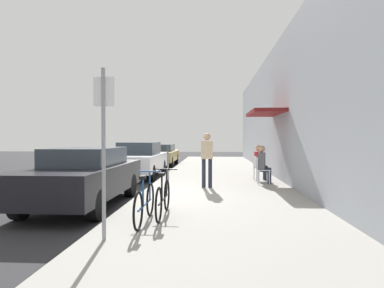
{
  "coord_description": "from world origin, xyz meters",
  "views": [
    {
      "loc": [
        2.04,
        -8.82,
        1.67
      ],
      "look_at": [
        1.02,
        7.04,
        1.37
      ],
      "focal_mm": 30.38,
      "sensor_mm": 36.0,
      "label": 1
    }
  ],
  "objects_px": {
    "seated_patron_1": "(260,161)",
    "cafe_chair_1": "(258,166)",
    "cafe_chair_0": "(262,169)",
    "seated_patron_0": "(264,163)",
    "bicycle_0": "(163,198)",
    "parked_car_1": "(139,159)",
    "street_sign": "(104,140)",
    "parked_car_0": "(85,176)",
    "pedestrian_standing": "(207,156)",
    "parked_car_2": "(161,154)",
    "parking_meter": "(168,160)",
    "bicycle_1": "(145,203)"
  },
  "relations": [
    {
      "from": "cafe_chair_0",
      "to": "seated_patron_0",
      "type": "xyz_separation_m",
      "value": [
        0.06,
        -0.01,
        0.19
      ]
    },
    {
      "from": "bicycle_1",
      "to": "cafe_chair_0",
      "type": "distance_m",
      "value": 6.08
    },
    {
      "from": "parked_car_1",
      "to": "cafe_chair_0",
      "type": "bearing_deg",
      "value": -27.47
    },
    {
      "from": "seated_patron_1",
      "to": "cafe_chair_1",
      "type": "bearing_deg",
      "value": -172.74
    },
    {
      "from": "street_sign",
      "to": "bicycle_0",
      "type": "relative_size",
      "value": 1.52
    },
    {
      "from": "seated_patron_1",
      "to": "pedestrian_standing",
      "type": "bearing_deg",
      "value": -135.14
    },
    {
      "from": "parking_meter",
      "to": "seated_patron_0",
      "type": "bearing_deg",
      "value": -4.39
    },
    {
      "from": "cafe_chair_0",
      "to": "parked_car_0",
      "type": "bearing_deg",
      "value": -144.58
    },
    {
      "from": "parked_car_2",
      "to": "seated_patron_0",
      "type": "distance_m",
      "value": 9.5
    },
    {
      "from": "parked_car_1",
      "to": "cafe_chair_1",
      "type": "distance_m",
      "value": 5.09
    },
    {
      "from": "parked_car_0",
      "to": "parked_car_1",
      "type": "bearing_deg",
      "value": 90.0
    },
    {
      "from": "parked_car_1",
      "to": "pedestrian_standing",
      "type": "bearing_deg",
      "value": -50.33
    },
    {
      "from": "parked_car_0",
      "to": "seated_patron_1",
      "type": "bearing_deg",
      "value": 41.11
    },
    {
      "from": "bicycle_1",
      "to": "seated_patron_1",
      "type": "height_order",
      "value": "seated_patron_1"
    },
    {
      "from": "parked_car_0",
      "to": "cafe_chair_0",
      "type": "bearing_deg",
      "value": 35.42
    },
    {
      "from": "parked_car_1",
      "to": "parking_meter",
      "type": "xyz_separation_m",
      "value": [
        1.55,
        -2.26,
        0.13
      ]
    },
    {
      "from": "street_sign",
      "to": "bicycle_0",
      "type": "height_order",
      "value": "street_sign"
    },
    {
      "from": "parking_meter",
      "to": "seated_patron_1",
      "type": "height_order",
      "value": "parking_meter"
    },
    {
      "from": "street_sign",
      "to": "seated_patron_1",
      "type": "relative_size",
      "value": 2.02
    },
    {
      "from": "street_sign",
      "to": "bicycle_1",
      "type": "xyz_separation_m",
      "value": [
        0.4,
        1.05,
        -1.16
      ]
    },
    {
      "from": "parking_meter",
      "to": "street_sign",
      "type": "bearing_deg",
      "value": -90.43
    },
    {
      "from": "parked_car_1",
      "to": "bicycle_0",
      "type": "bearing_deg",
      "value": -73.56
    },
    {
      "from": "bicycle_0",
      "to": "seated_patron_1",
      "type": "height_order",
      "value": "seated_patron_1"
    },
    {
      "from": "pedestrian_standing",
      "to": "cafe_chair_0",
      "type": "bearing_deg",
      "value": 30.05
    },
    {
      "from": "parking_meter",
      "to": "bicycle_1",
      "type": "bearing_deg",
      "value": -86.39
    },
    {
      "from": "parked_car_1",
      "to": "parked_car_2",
      "type": "height_order",
      "value": "parked_car_1"
    },
    {
      "from": "bicycle_1",
      "to": "parked_car_0",
      "type": "bearing_deg",
      "value": 134.75
    },
    {
      "from": "pedestrian_standing",
      "to": "seated_patron_0",
      "type": "bearing_deg",
      "value": 28.96
    },
    {
      "from": "parked_car_2",
      "to": "bicycle_0",
      "type": "bearing_deg",
      "value": -80.55
    },
    {
      "from": "parked_car_0",
      "to": "street_sign",
      "type": "relative_size",
      "value": 1.69
    },
    {
      "from": "parked_car_0",
      "to": "parked_car_1",
      "type": "xyz_separation_m",
      "value": [
        0.0,
        5.92,
        0.02
      ]
    },
    {
      "from": "street_sign",
      "to": "seated_patron_1",
      "type": "distance_m",
      "value": 8.0
    },
    {
      "from": "street_sign",
      "to": "pedestrian_standing",
      "type": "height_order",
      "value": "street_sign"
    },
    {
      "from": "parked_car_0",
      "to": "street_sign",
      "type": "xyz_separation_m",
      "value": [
        1.5,
        -2.97,
        0.89
      ]
    },
    {
      "from": "parked_car_1",
      "to": "bicycle_0",
      "type": "relative_size",
      "value": 2.57
    },
    {
      "from": "seated_patron_0",
      "to": "pedestrian_standing",
      "type": "relative_size",
      "value": 0.76
    },
    {
      "from": "seated_patron_0",
      "to": "parked_car_1",
      "type": "bearing_deg",
      "value": 152.68
    },
    {
      "from": "parked_car_1",
      "to": "bicycle_1",
      "type": "relative_size",
      "value": 2.57
    },
    {
      "from": "bicycle_0",
      "to": "parking_meter",
      "type": "bearing_deg",
      "value": 96.86
    },
    {
      "from": "bicycle_1",
      "to": "cafe_chair_1",
      "type": "height_order",
      "value": "bicycle_1"
    },
    {
      "from": "parked_car_1",
      "to": "seated_patron_0",
      "type": "height_order",
      "value": "parked_car_1"
    },
    {
      "from": "bicycle_0",
      "to": "parked_car_0",
      "type": "bearing_deg",
      "value": 146.96
    },
    {
      "from": "parking_meter",
      "to": "cafe_chair_1",
      "type": "distance_m",
      "value": 3.32
    },
    {
      "from": "cafe_chair_1",
      "to": "parked_car_2",
      "type": "bearing_deg",
      "value": 123.25
    },
    {
      "from": "parking_meter",
      "to": "pedestrian_standing",
      "type": "xyz_separation_m",
      "value": [
        1.41,
        -1.31,
        0.23
      ]
    },
    {
      "from": "parked_car_0",
      "to": "parked_car_2",
      "type": "relative_size",
      "value": 1.0
    },
    {
      "from": "bicycle_1",
      "to": "seated_patron_1",
      "type": "relative_size",
      "value": 1.33
    },
    {
      "from": "bicycle_0",
      "to": "cafe_chair_1",
      "type": "height_order",
      "value": "bicycle_0"
    },
    {
      "from": "bicycle_0",
      "to": "pedestrian_standing",
      "type": "distance_m",
      "value": 3.89
    },
    {
      "from": "seated_patron_1",
      "to": "pedestrian_standing",
      "type": "xyz_separation_m",
      "value": [
        -1.91,
        -1.9,
        0.3
      ]
    }
  ]
}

